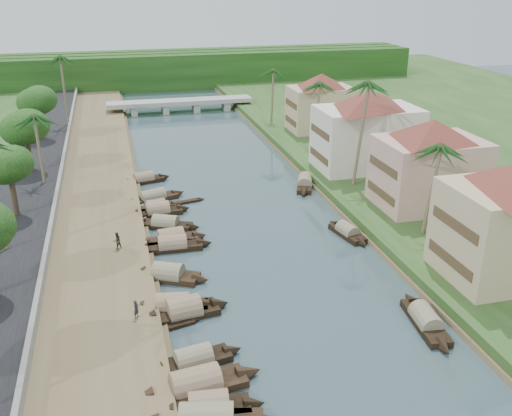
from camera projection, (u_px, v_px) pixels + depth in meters
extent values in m
plane|color=#34484E|center=(293.00, 301.00, 47.42)|extent=(220.00, 220.00, 0.00)
cube|color=brown|center=(95.00, 222.00, 61.50)|extent=(10.00, 180.00, 0.80)
cube|color=#25431B|center=(391.00, 192.00, 69.45)|extent=(16.00, 180.00, 1.20)
cube|color=black|center=(11.00, 227.00, 59.44)|extent=(8.00, 180.00, 1.40)
cube|color=slate|center=(53.00, 218.00, 60.18)|extent=(0.40, 180.00, 1.10)
cube|color=#12340E|center=(167.00, 73.00, 130.94)|extent=(120.00, 4.00, 8.00)
cube|color=#12340E|center=(165.00, 70.00, 135.42)|extent=(120.00, 4.00, 8.00)
cube|color=#12340E|center=(163.00, 67.00, 139.90)|extent=(120.00, 4.00, 8.00)
cube|color=#98978E|center=(180.00, 102.00, 111.12)|extent=(28.00, 4.00, 0.80)
cube|color=#98978E|center=(134.00, 110.00, 109.47)|extent=(1.20, 3.50, 1.80)
cube|color=#98978E|center=(165.00, 108.00, 110.85)|extent=(1.20, 3.50, 1.80)
cube|color=#98978E|center=(196.00, 107.00, 112.22)|extent=(1.20, 3.50, 1.80)
cube|color=#98978E|center=(226.00, 105.00, 113.60)|extent=(1.20, 3.50, 1.80)
cube|color=#4B3723|center=(450.00, 260.00, 47.37)|extent=(0.10, 6.40, 0.90)
cube|color=#4B3723|center=(455.00, 225.00, 46.15)|extent=(0.10, 6.40, 0.90)
cube|color=#CDA091|center=(428.00, 173.00, 62.64)|extent=(11.00, 8.00, 7.50)
pyramid|color=brown|center=(434.00, 130.00, 60.79)|extent=(14.11, 14.11, 2.20)
cube|color=#4B3723|center=(381.00, 193.00, 62.09)|extent=(0.10, 6.40, 0.90)
cube|color=#4B3723|center=(383.00, 167.00, 60.94)|extent=(0.10, 6.40, 0.90)
cube|color=beige|center=(366.00, 138.00, 74.85)|extent=(13.00, 8.00, 8.00)
pyramid|color=brown|center=(369.00, 99.00, 72.91)|extent=(15.59, 15.59, 2.20)
cube|color=#4B3723|center=(319.00, 156.00, 74.12)|extent=(0.10, 6.40, 0.90)
cube|color=#4B3723|center=(320.00, 132.00, 72.89)|extent=(0.10, 6.40, 0.90)
cube|color=tan|center=(320.00, 109.00, 93.18)|extent=(10.00, 7.00, 7.00)
pyramid|color=brown|center=(322.00, 80.00, 91.42)|extent=(12.62, 12.62, 2.20)
cube|color=#4B3723|center=(291.00, 121.00, 92.69)|extent=(0.10, 5.60, 0.90)
cube|color=#4B3723|center=(291.00, 104.00, 91.62)|extent=(0.10, 5.60, 0.90)
cube|color=black|center=(209.00, 411.00, 35.26)|extent=(5.34, 2.35, 0.70)
cone|color=black|center=(255.00, 405.00, 35.63)|extent=(1.67, 1.80, 1.83)
cone|color=black|center=(162.00, 415.00, 34.82)|extent=(1.67, 1.80, 1.83)
cylinder|color=#93785D|center=(209.00, 406.00, 35.11)|extent=(4.13, 2.30, 1.92)
cube|color=black|center=(196.00, 388.00, 37.18)|extent=(6.93, 2.95, 0.70)
cone|color=black|center=(249.00, 373.00, 38.43)|extent=(2.15, 2.12, 2.10)
cone|color=black|center=(139.00, 402.00, 35.87)|extent=(2.15, 2.12, 2.10)
cylinder|color=#93785D|center=(196.00, 383.00, 37.03)|extent=(5.37, 2.83, 2.18)
cube|color=black|center=(194.00, 363.00, 39.59)|extent=(5.53, 2.61, 0.70)
cone|color=black|center=(233.00, 351.00, 40.70)|extent=(1.77, 1.77, 1.70)
cone|color=black|center=(152.00, 373.00, 38.43)|extent=(1.77, 1.77, 1.70)
cylinder|color=gray|center=(193.00, 358.00, 39.45)|extent=(4.31, 2.45, 1.76)
cube|color=black|center=(173.00, 308.00, 45.99)|extent=(5.83, 2.79, 0.70)
cone|color=black|center=(212.00, 306.00, 46.21)|extent=(1.88, 1.95, 1.89)
cone|color=black|center=(134.00, 309.00, 45.72)|extent=(1.88, 1.95, 1.89)
cylinder|color=#93785D|center=(173.00, 304.00, 45.85)|extent=(4.54, 2.65, 1.97)
cube|color=black|center=(184.00, 314.00, 45.27)|extent=(5.79, 2.94, 0.70)
cone|color=black|center=(220.00, 305.00, 46.35)|extent=(1.91, 2.14, 2.09)
cone|color=black|center=(146.00, 322.00, 44.13)|extent=(1.91, 2.14, 2.09)
cylinder|color=#93785D|center=(184.00, 310.00, 45.12)|extent=(4.51, 2.83, 2.22)
cube|color=black|center=(169.00, 277.00, 50.71)|extent=(5.74, 4.16, 0.70)
cone|color=black|center=(201.00, 280.00, 50.10)|extent=(2.20, 2.28, 1.92)
cone|color=black|center=(137.00, 273.00, 51.27)|extent=(2.20, 2.28, 1.92)
cylinder|color=gray|center=(168.00, 273.00, 50.57)|extent=(4.62, 3.66, 2.03)
cube|color=black|center=(173.00, 248.00, 56.18)|extent=(5.86, 2.00, 0.70)
cone|color=black|center=(205.00, 244.00, 56.80)|extent=(1.72, 1.69, 1.83)
cone|color=black|center=(139.00, 250.00, 55.49)|extent=(1.72, 1.69, 1.83)
cylinder|color=#93785D|center=(172.00, 244.00, 56.03)|extent=(4.49, 2.03, 1.90)
cube|color=black|center=(171.00, 241.00, 57.51)|extent=(5.50, 2.48, 0.70)
cone|color=black|center=(200.00, 236.00, 58.40)|extent=(1.73, 1.93, 1.96)
cone|color=black|center=(142.00, 245.00, 56.55)|extent=(1.73, 1.93, 1.96)
cylinder|color=#93785D|center=(171.00, 238.00, 57.36)|extent=(4.26, 2.44, 2.07)
cube|color=black|center=(166.00, 226.00, 61.02)|extent=(5.79, 3.91, 0.70)
cone|color=black|center=(194.00, 227.00, 60.44)|extent=(2.09, 2.05, 1.69)
cone|color=black|center=(138.00, 223.00, 61.54)|extent=(2.09, 2.05, 1.69)
cylinder|color=gray|center=(166.00, 223.00, 60.87)|extent=(4.62, 3.41, 1.74)
cube|color=black|center=(156.00, 209.00, 65.36)|extent=(4.79, 2.43, 0.70)
cone|color=black|center=(177.00, 205.00, 66.38)|extent=(1.58, 1.60, 1.50)
cone|color=black|center=(134.00, 212.00, 64.28)|extent=(1.58, 1.60, 1.50)
cylinder|color=#93785D|center=(156.00, 206.00, 65.21)|extent=(3.75, 2.26, 1.56)
cube|color=black|center=(158.00, 213.00, 64.28)|extent=(5.53, 2.29, 0.70)
cone|color=black|center=(184.00, 209.00, 65.15)|extent=(1.70, 1.79, 1.84)
cone|color=black|center=(131.00, 216.00, 63.34)|extent=(1.70, 1.79, 1.84)
cylinder|color=#93785D|center=(158.00, 210.00, 64.13)|extent=(4.27, 2.26, 1.92)
cube|color=black|center=(153.00, 200.00, 68.10)|extent=(6.31, 3.58, 0.70)
cone|color=black|center=(179.00, 193.00, 69.78)|extent=(2.12, 2.00, 1.72)
cone|color=black|center=(126.00, 205.00, 66.35)|extent=(2.12, 2.00, 1.72)
cylinder|color=gray|center=(153.00, 197.00, 67.95)|extent=(4.98, 3.18, 1.76)
cube|color=black|center=(144.00, 181.00, 74.13)|extent=(5.36, 2.79, 0.70)
cone|color=black|center=(165.00, 177.00, 75.32)|extent=(1.78, 1.80, 1.66)
cone|color=black|center=(123.00, 184.00, 72.89)|extent=(1.78, 1.80, 1.66)
cylinder|color=#93785D|center=(144.00, 178.00, 73.99)|extent=(4.20, 2.58, 1.73)
cube|color=black|center=(425.00, 323.00, 44.06)|extent=(2.43, 6.31, 0.70)
cone|color=black|center=(409.00, 299.00, 47.16)|extent=(1.76, 1.91, 1.77)
cone|color=black|center=(445.00, 349.00, 40.90)|extent=(1.76, 1.91, 1.77)
cylinder|color=gray|center=(426.00, 319.00, 43.92)|extent=(2.34, 4.87, 1.82)
cube|color=black|center=(347.00, 234.00, 59.10)|extent=(2.53, 5.15, 0.70)
cone|color=black|center=(333.00, 224.00, 61.35)|extent=(1.67, 1.67, 1.57)
cone|color=black|center=(363.00, 244.00, 56.79)|extent=(1.67, 1.67, 1.57)
cylinder|color=gray|center=(348.00, 231.00, 58.95)|extent=(2.35, 4.02, 1.63)
cube|color=black|center=(305.00, 185.00, 72.91)|extent=(3.96, 6.61, 0.70)
cone|color=black|center=(306.00, 175.00, 76.14)|extent=(2.18, 2.27, 1.85)
cone|color=black|center=(304.00, 194.00, 69.63)|extent=(2.18, 2.27, 1.85)
cylinder|color=gray|center=(305.00, 182.00, 72.77)|extent=(3.50, 5.23, 1.90)
cube|color=black|center=(175.00, 326.00, 43.88)|extent=(3.15, 1.36, 0.35)
cone|color=black|center=(196.00, 320.00, 44.62)|extent=(0.90, 0.84, 0.68)
cone|color=black|center=(154.00, 332.00, 43.14)|extent=(0.90, 0.84, 0.68)
cube|color=black|center=(186.00, 202.00, 67.59)|extent=(3.67, 1.47, 0.35)
cone|color=black|center=(201.00, 199.00, 68.43)|extent=(1.03, 0.90, 0.72)
cone|color=black|center=(169.00, 205.00, 66.75)|extent=(1.03, 0.90, 0.72)
cylinder|color=#75664E|center=(429.00, 190.00, 55.22)|extent=(1.32, 0.36, 9.09)
sphere|color=#184517|center=(435.00, 147.00, 53.55)|extent=(3.20, 3.20, 3.20)
cylinder|color=#75664E|center=(358.00, 135.00, 67.61)|extent=(1.53, 0.36, 12.59)
sphere|color=#184517|center=(362.00, 83.00, 65.30)|extent=(3.20, 3.20, 3.20)
cylinder|color=#75664E|center=(315.00, 115.00, 84.20)|extent=(1.10, 0.36, 9.38)
sphere|color=#184517|center=(317.00, 84.00, 82.48)|extent=(3.20, 3.20, 3.20)
cylinder|color=#75664E|center=(40.00, 150.00, 68.52)|extent=(0.45, 0.36, 8.39)
sphere|color=#184517|center=(35.00, 117.00, 66.98)|extent=(3.20, 3.20, 3.20)
cylinder|color=#75664E|center=(272.00, 95.00, 98.59)|extent=(0.68, 0.36, 8.89)
sphere|color=#184517|center=(272.00, 70.00, 96.96)|extent=(3.20, 3.20, 3.20)
cylinder|color=#75664E|center=(64.00, 91.00, 94.97)|extent=(0.39, 0.36, 11.35)
sphere|color=#184517|center=(60.00, 57.00, 92.89)|extent=(3.20, 3.20, 3.20)
cylinder|color=#473628|center=(14.00, 198.00, 60.22)|extent=(0.60, 0.60, 3.81)
ellipsoid|color=#12340E|center=(9.00, 165.00, 58.83)|extent=(4.55, 4.55, 3.74)
cylinder|color=#473628|center=(30.00, 156.00, 73.72)|extent=(0.60, 0.60, 3.94)
ellipsoid|color=#12340E|center=(25.00, 128.00, 72.28)|extent=(5.33, 5.33, 4.38)
cylinder|color=#473628|center=(41.00, 126.00, 88.17)|extent=(0.60, 0.60, 4.03)
ellipsoid|color=#12340E|center=(37.00, 101.00, 86.70)|extent=(5.19, 5.19, 4.27)
cylinder|color=#473628|center=(394.00, 150.00, 78.24)|extent=(0.60, 0.60, 3.29)
ellipsoid|color=#12340E|center=(396.00, 127.00, 77.04)|extent=(4.08, 4.08, 3.35)
imported|color=#232228|center=(136.00, 309.00, 43.45)|extent=(0.60, 0.65, 1.49)
imported|color=#342C24|center=(117.00, 241.00, 54.35)|extent=(1.03, 0.97, 1.68)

